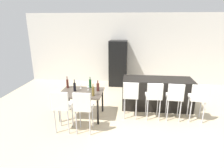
# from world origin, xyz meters

# --- Properties ---
(ground_plane) EXTENTS (10.00, 10.00, 0.00)m
(ground_plane) POSITION_xyz_m (0.00, 0.00, 0.00)
(ground_plane) COLOR #C6B28E
(back_wall) EXTENTS (10.00, 0.12, 2.90)m
(back_wall) POSITION_xyz_m (0.00, 3.17, 1.45)
(back_wall) COLOR beige
(back_wall) RESTS_ON ground_plane
(kitchen_island) EXTENTS (2.06, 0.80, 0.92)m
(kitchen_island) POSITION_xyz_m (0.32, 0.60, 0.46)
(kitchen_island) COLOR black
(kitchen_island) RESTS_ON ground_plane
(bar_chair_left) EXTENTS (0.40, 0.40, 1.05)m
(bar_chair_left) POSITION_xyz_m (-0.47, -0.18, 0.70)
(bar_chair_left) COLOR silver
(bar_chair_left) RESTS_ON ground_plane
(bar_chair_middle) EXTENTS (0.42, 0.42, 1.05)m
(bar_chair_middle) POSITION_xyz_m (0.14, -0.18, 0.70)
(bar_chair_middle) COLOR silver
(bar_chair_middle) RESTS_ON ground_plane
(bar_chair_right) EXTENTS (0.42, 0.42, 1.05)m
(bar_chair_right) POSITION_xyz_m (0.68, -0.18, 0.70)
(bar_chair_right) COLOR silver
(bar_chair_right) RESTS_ON ground_plane
(bar_chair_far) EXTENTS (0.43, 0.43, 1.05)m
(bar_chair_far) POSITION_xyz_m (1.26, -0.18, 0.70)
(bar_chair_far) COLOR silver
(bar_chair_far) RESTS_ON ground_plane
(dining_table) EXTENTS (1.14, 0.88, 0.74)m
(dining_table) POSITION_xyz_m (-1.80, -0.24, 0.66)
(dining_table) COLOR #4C4238
(dining_table) RESTS_ON ground_plane
(dining_chair_near) EXTENTS (0.40, 0.40, 1.05)m
(dining_chair_near) POSITION_xyz_m (-2.05, -1.04, 0.70)
(dining_chair_near) COLOR silver
(dining_chair_near) RESTS_ON ground_plane
(dining_chair_far) EXTENTS (0.40, 0.40, 1.05)m
(dining_chair_far) POSITION_xyz_m (-1.54, -1.04, 0.70)
(dining_chair_far) COLOR silver
(dining_chair_far) RESTS_ON ground_plane
(wine_bottle_left) EXTENTS (0.07, 0.07, 0.32)m
(wine_bottle_left) POSITION_xyz_m (-1.42, -0.50, 0.86)
(wine_bottle_left) COLOR brown
(wine_bottle_left) RESTS_ON dining_table
(wine_bottle_right) EXTENTS (0.07, 0.07, 0.32)m
(wine_bottle_right) POSITION_xyz_m (-1.63, 0.11, 0.87)
(wine_bottle_right) COLOR #194723
(wine_bottle_right) RESTS_ON dining_table
(wine_bottle_end) EXTENTS (0.07, 0.07, 0.33)m
(wine_bottle_end) POSITION_xyz_m (-1.99, -0.21, 0.86)
(wine_bottle_end) COLOR black
(wine_bottle_end) RESTS_ON dining_table
(wine_bottle_inner) EXTENTS (0.08, 0.08, 0.30)m
(wine_bottle_inner) POSITION_xyz_m (-1.36, -0.13, 0.86)
(wine_bottle_inner) COLOR #471E19
(wine_bottle_inner) RESTS_ON dining_table
(wine_bottle_middle) EXTENTS (0.07, 0.07, 0.34)m
(wine_bottle_middle) POSITION_xyz_m (-2.28, 0.03, 0.87)
(wine_bottle_middle) COLOR #471E19
(wine_bottle_middle) RESTS_ON dining_table
(wine_glass_far) EXTENTS (0.07, 0.07, 0.17)m
(wine_glass_far) POSITION_xyz_m (-1.89, 0.03, 0.86)
(wine_glass_far) COLOR silver
(wine_glass_far) RESTS_ON dining_table
(wine_glass_near) EXTENTS (0.07, 0.07, 0.17)m
(wine_glass_near) POSITION_xyz_m (-1.65, -0.09, 0.86)
(wine_glass_near) COLOR silver
(wine_glass_near) RESTS_ON dining_table
(refrigerator) EXTENTS (0.72, 0.68, 1.84)m
(refrigerator) POSITION_xyz_m (-1.04, 2.73, 0.92)
(refrigerator) COLOR black
(refrigerator) RESTS_ON ground_plane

